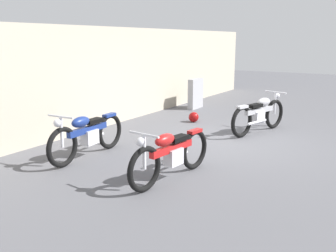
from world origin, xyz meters
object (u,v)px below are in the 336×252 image
object	(u,v)px
stone_marker	(196,94)
motorcycle_red	(171,154)
motorcycle_blue	(87,134)
motorcycle_silver	(259,114)
helmet	(194,117)

from	to	relation	value
stone_marker	motorcycle_red	size ratio (longest dim) A/B	0.49
stone_marker	motorcycle_blue	world-z (taller)	stone_marker
motorcycle_blue	motorcycle_silver	world-z (taller)	motorcycle_silver
stone_marker	motorcycle_silver	distance (m)	3.76
helmet	motorcycle_red	xyz separation A→B (m)	(-4.28, -1.82, 0.31)
motorcycle_blue	stone_marker	bearing A→B (deg)	-175.76
motorcycle_blue	motorcycle_silver	size ratio (longest dim) A/B	1.01
motorcycle_red	helmet	bearing A→B (deg)	-150.12
stone_marker	motorcycle_red	xyz separation A→B (m)	(-6.29, -2.82, -0.06)
helmet	motorcycle_blue	distance (m)	4.11
motorcycle_silver	motorcycle_blue	bearing A→B (deg)	164.93
motorcycle_silver	motorcycle_red	bearing A→B (deg)	-167.25
motorcycle_silver	stone_marker	bearing A→B (deg)	68.80
stone_marker	motorcycle_silver	xyz separation A→B (m)	(-2.24, -3.01, -0.03)
motorcycle_silver	motorcycle_red	distance (m)	4.05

